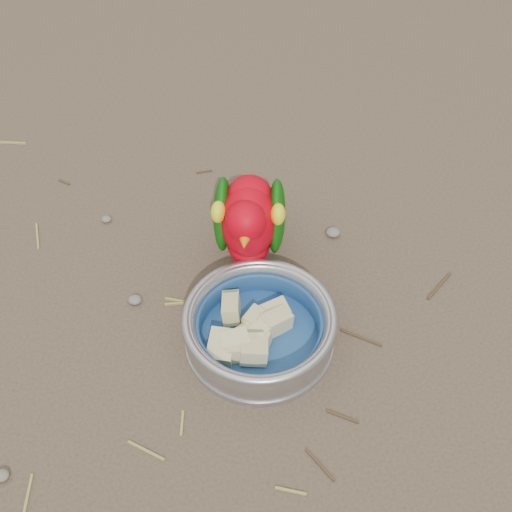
# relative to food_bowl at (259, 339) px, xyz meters

# --- Properties ---
(ground) EXTENTS (60.00, 60.00, 0.00)m
(ground) POSITION_rel_food_bowl_xyz_m (-0.10, -0.06, -0.01)
(ground) COLOR brown
(food_bowl) EXTENTS (0.20, 0.20, 0.02)m
(food_bowl) POSITION_rel_food_bowl_xyz_m (0.00, 0.00, 0.00)
(food_bowl) COLOR #B2B2BA
(food_bowl) RESTS_ON ground
(bowl_wall) EXTENTS (0.20, 0.20, 0.04)m
(bowl_wall) POSITION_rel_food_bowl_xyz_m (0.00, 0.00, 0.03)
(bowl_wall) COLOR #B2B2BA
(bowl_wall) RESTS_ON food_bowl
(fruit_wedges) EXTENTS (0.12, 0.12, 0.03)m
(fruit_wedges) POSITION_rel_food_bowl_xyz_m (0.00, 0.00, 0.02)
(fruit_wedges) COLOR beige
(fruit_wedges) RESTS_ON food_bowl
(lory_parrot) EXTENTS (0.12, 0.22, 0.17)m
(lory_parrot) POSITION_rel_food_bowl_xyz_m (-0.03, 0.13, 0.08)
(lory_parrot) COLOR #C1000F
(lory_parrot) RESTS_ON ground
(ground_debris) EXTENTS (0.90, 0.80, 0.01)m
(ground_debris) POSITION_rel_food_bowl_xyz_m (-0.10, 0.04, -0.01)
(ground_debris) COLOR #9A9245
(ground_debris) RESTS_ON ground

